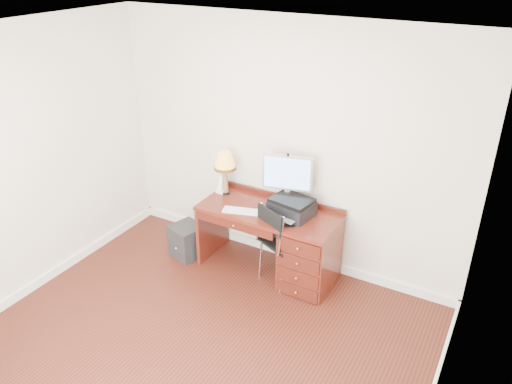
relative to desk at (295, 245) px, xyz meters
The scene contains 12 objects.
ground 1.50m from the desk, 102.93° to the right, with size 4.00×4.00×0.00m, color #35120C.
room_shell 0.91m from the desk, 112.63° to the right, with size 4.00×4.00×4.00m.
desk is the anchor object (origin of this frame).
monitor 0.75m from the desk, 142.34° to the left, with size 0.52×0.23×0.60m.
keyboard 0.66m from the desk, 163.49° to the right, with size 0.44×0.13×0.02m, color white.
mouse_pad 0.37m from the desk, 101.33° to the right, with size 0.22×0.22×0.04m.
printer 0.44m from the desk, 157.26° to the left, with size 0.47×0.39×0.19m.
leg_lamp 1.18m from the desk, behind, with size 0.24×0.24×0.50m.
phone 1.08m from the desk, behind, with size 0.10×0.10×0.21m.
pen_cup 0.48m from the desk, 144.66° to the left, with size 0.08×0.08×0.10m, color black.
chair 0.21m from the desk, 125.08° to the right, with size 0.57×0.58×0.91m.
equipment_box 1.31m from the desk, behind, with size 0.33×0.33×0.39m, color black.
Camera 1 is at (2.15, -2.70, 3.30)m, focal length 35.00 mm.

